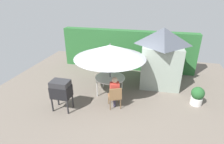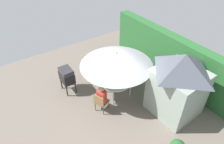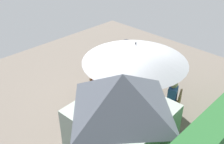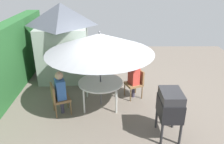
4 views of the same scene
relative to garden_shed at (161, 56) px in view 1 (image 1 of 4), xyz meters
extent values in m
plane|color=#6B6056|center=(-1.81, -1.96, -1.38)|extent=(11.00, 11.00, 0.00)
cube|color=#28602D|center=(-1.81, 1.54, -0.28)|extent=(7.36, 0.52, 2.18)
cube|color=gray|center=(0.00, 0.00, -0.41)|extent=(1.82, 1.79, 1.93)
pyramid|color=#4C515B|center=(0.00, 0.00, 0.94)|extent=(1.93, 1.90, 0.76)
cube|color=slate|center=(-0.05, 0.86, -0.62)|extent=(0.73, 0.07, 1.51)
cylinder|color=white|center=(-2.06, -1.41, -0.65)|extent=(1.28, 1.28, 0.04)
cylinder|color=beige|center=(-2.50, -1.85, -1.02)|extent=(0.05, 0.05, 0.71)
cylinder|color=beige|center=(-1.61, -1.85, -1.02)|extent=(0.05, 0.05, 0.71)
cylinder|color=beige|center=(-2.50, -0.96, -1.02)|extent=(0.05, 0.05, 0.71)
cylinder|color=beige|center=(-1.61, -0.96, -1.02)|extent=(0.05, 0.05, 0.71)
cylinder|color=#4C4C51|center=(-2.06, -1.41, -0.30)|extent=(0.04, 0.04, 2.16)
cone|color=gray|center=(-2.06, -1.41, 0.52)|extent=(2.95, 2.95, 0.53)
sphere|color=#4C4C51|center=(-2.06, -1.41, 0.81)|extent=(0.06, 0.06, 0.06)
cube|color=black|center=(-3.48, -3.05, -0.60)|extent=(0.70, 0.50, 0.45)
cube|color=#2B2B2E|center=(-3.48, -3.05, -0.28)|extent=(0.67, 0.48, 0.20)
cylinder|color=#262628|center=(-3.79, -3.26, -1.10)|extent=(0.06, 0.06, 0.55)
cylinder|color=#262628|center=(-3.17, -3.26, -1.10)|extent=(0.06, 0.06, 0.55)
cylinder|color=#262628|center=(-3.79, -2.84, -1.10)|extent=(0.06, 0.06, 0.55)
cylinder|color=#262628|center=(-3.17, -2.84, -1.10)|extent=(0.06, 0.06, 0.55)
cube|color=olive|center=(-1.62, -2.41, -0.93)|extent=(0.60, 0.60, 0.06)
cube|color=olive|center=(-1.54, -2.60, -0.70)|extent=(0.44, 0.23, 0.45)
cylinder|color=brown|center=(-1.73, -2.67, -1.15)|extent=(0.04, 0.04, 0.45)
cylinder|color=brown|center=(-1.36, -2.51, -1.15)|extent=(0.04, 0.04, 0.45)
cylinder|color=brown|center=(-1.89, -2.30, -1.15)|extent=(0.04, 0.04, 0.45)
cylinder|color=brown|center=(-1.52, -2.14, -1.15)|extent=(0.04, 0.04, 0.45)
cube|color=olive|center=(-2.49, -0.34, -0.93)|extent=(0.60, 0.60, 0.06)
cube|color=olive|center=(-2.57, -0.15, -0.70)|extent=(0.44, 0.22, 0.45)
cylinder|color=brown|center=(-2.38, -0.08, -1.15)|extent=(0.04, 0.04, 0.45)
cylinder|color=brown|center=(-2.75, -0.23, -1.15)|extent=(0.04, 0.04, 0.45)
cylinder|color=brown|center=(-2.23, -0.45, -1.15)|extent=(0.04, 0.04, 0.45)
cylinder|color=brown|center=(-2.60, -0.60, -1.15)|extent=(0.04, 0.04, 0.45)
cylinder|color=silver|center=(1.48, -1.49, -1.23)|extent=(0.45, 0.45, 0.30)
sphere|color=#235628|center=(1.48, -1.49, -0.87)|extent=(0.50, 0.50, 0.50)
cube|color=#CC3D33|center=(-1.62, -2.41, -0.62)|extent=(0.41, 0.36, 0.55)
sphere|color=tan|center=(-1.62, -2.41, -0.23)|extent=(0.22, 0.22, 0.22)
cylinder|color=#383347|center=(-1.62, -2.41, -1.14)|extent=(0.10, 0.10, 0.48)
cube|color=#3866B2|center=(-2.49, -0.34, -0.62)|extent=(0.41, 0.35, 0.55)
sphere|color=tan|center=(-2.49, -0.34, -0.23)|extent=(0.22, 0.22, 0.22)
cylinder|color=#383347|center=(-2.49, -0.34, -1.14)|extent=(0.10, 0.10, 0.48)
camera|label=1|loc=(-0.31, -8.13, 2.74)|focal=28.87mm
camera|label=2|loc=(3.28, -5.25, 4.89)|focal=31.98mm
camera|label=3|loc=(2.89, 2.59, 3.66)|focal=41.34mm
camera|label=4|loc=(-7.87, -1.68, 2.25)|focal=36.26mm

